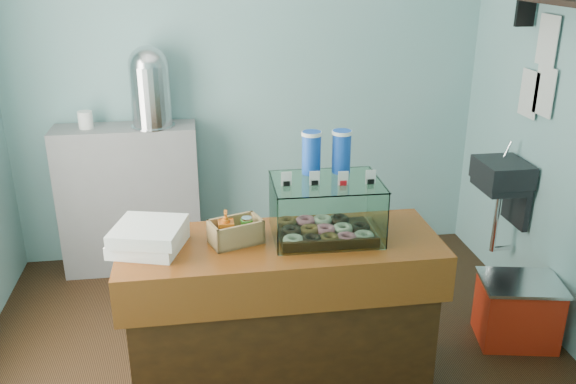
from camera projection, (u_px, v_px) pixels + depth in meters
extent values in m
plane|color=black|center=(276.00, 360.00, 3.59)|extent=(3.50, 3.50, 0.00)
cube|color=#78B0AE|center=(248.00, 76.00, 4.46)|extent=(3.50, 0.04, 2.80)
cube|color=#78B0AE|center=(342.00, 274.00, 1.70)|extent=(3.50, 0.04, 2.80)
cube|color=black|center=(503.00, 172.00, 3.99)|extent=(0.30, 0.35, 0.15)
cube|color=black|center=(517.00, 199.00, 4.08)|extent=(0.04, 0.30, 0.35)
cylinder|color=silver|center=(508.00, 150.00, 4.05)|extent=(0.02, 0.02, 0.12)
cylinder|color=silver|center=(496.00, 221.00, 4.12)|extent=(0.04, 0.04, 0.45)
cube|color=black|center=(525.00, 12.00, 3.78)|extent=(0.12, 0.03, 0.18)
cube|color=silver|center=(544.00, 92.00, 3.72)|extent=(0.01, 0.21, 0.30)
cube|color=silver|center=(529.00, 94.00, 3.89)|extent=(0.01, 0.21, 0.30)
cube|color=silver|center=(548.00, 40.00, 3.65)|extent=(0.01, 0.21, 0.30)
cube|color=#41220C|center=(281.00, 323.00, 3.21)|extent=(1.50, 0.56, 0.84)
cube|color=#4E250A|center=(281.00, 246.00, 3.04)|extent=(1.60, 0.60, 0.06)
cube|color=#4E250A|center=(289.00, 296.00, 2.83)|extent=(1.60, 0.04, 0.18)
cube|color=gray|center=(131.00, 199.00, 4.48)|extent=(1.00, 0.32, 1.10)
cube|color=black|center=(325.00, 234.00, 3.09)|extent=(0.48, 0.35, 0.02)
torus|color=beige|center=(294.00, 240.00, 2.96)|extent=(0.10, 0.10, 0.03)
torus|color=black|center=(312.00, 239.00, 2.97)|extent=(0.10, 0.10, 0.03)
torus|color=brown|center=(330.00, 238.00, 2.98)|extent=(0.10, 0.10, 0.03)
torus|color=pink|center=(347.00, 237.00, 2.99)|extent=(0.10, 0.10, 0.03)
torus|color=beige|center=(365.00, 236.00, 3.00)|extent=(0.10, 0.10, 0.03)
torus|color=black|center=(291.00, 231.00, 3.06)|extent=(0.10, 0.10, 0.03)
torus|color=brown|center=(308.00, 230.00, 3.07)|extent=(0.10, 0.10, 0.03)
torus|color=pink|center=(326.00, 229.00, 3.08)|extent=(0.10, 0.10, 0.03)
torus|color=beige|center=(343.00, 228.00, 3.09)|extent=(0.10, 0.10, 0.03)
torus|color=black|center=(360.00, 227.00, 3.10)|extent=(0.10, 0.10, 0.03)
torus|color=brown|center=(288.00, 222.00, 3.16)|extent=(0.10, 0.10, 0.03)
torus|color=pink|center=(305.00, 221.00, 3.17)|extent=(0.10, 0.10, 0.03)
torus|color=beige|center=(322.00, 220.00, 3.18)|extent=(0.10, 0.10, 0.03)
torus|color=black|center=(338.00, 219.00, 3.19)|extent=(0.10, 0.10, 0.03)
cube|color=white|center=(333.00, 225.00, 2.86)|extent=(0.53, 0.02, 0.29)
cube|color=white|center=(319.00, 195.00, 3.22)|extent=(0.53, 0.02, 0.29)
cube|color=white|center=(273.00, 212.00, 3.01)|extent=(0.01, 0.38, 0.29)
cube|color=white|center=(377.00, 207.00, 3.07)|extent=(0.01, 0.38, 0.29)
cube|color=white|center=(327.00, 182.00, 2.99)|extent=(0.55, 0.41, 0.01)
cube|color=silver|center=(287.00, 180.00, 2.90)|extent=(0.05, 0.01, 0.07)
cube|color=black|center=(287.00, 184.00, 2.91)|extent=(0.03, 0.02, 0.02)
cube|color=silver|center=(315.00, 179.00, 2.92)|extent=(0.05, 0.01, 0.07)
cube|color=black|center=(315.00, 183.00, 2.93)|extent=(0.03, 0.02, 0.02)
cube|color=silver|center=(343.00, 177.00, 2.94)|extent=(0.05, 0.01, 0.07)
cube|color=red|center=(342.00, 182.00, 2.94)|extent=(0.03, 0.02, 0.02)
cube|color=silver|center=(370.00, 176.00, 2.95)|extent=(0.05, 0.01, 0.07)
cube|color=black|center=(370.00, 181.00, 2.96)|extent=(0.03, 0.02, 0.02)
cylinder|color=blue|center=(311.00, 153.00, 3.05)|extent=(0.09, 0.09, 0.22)
cylinder|color=white|center=(312.00, 133.00, 3.02)|extent=(0.10, 0.10, 0.02)
cylinder|color=blue|center=(341.00, 152.00, 3.07)|extent=(0.09, 0.09, 0.22)
cylinder|color=white|center=(342.00, 132.00, 3.03)|extent=(0.10, 0.10, 0.02)
cube|color=#A27E51|center=(236.00, 241.00, 3.01)|extent=(0.29, 0.22, 0.01)
cube|color=#A27E51|center=(241.00, 237.00, 2.94)|extent=(0.24, 0.10, 0.12)
cube|color=#A27E51|center=(230.00, 226.00, 3.05)|extent=(0.24, 0.10, 0.12)
cube|color=#A27E51|center=(213.00, 236.00, 2.94)|extent=(0.06, 0.15, 0.12)
cube|color=#A27E51|center=(258.00, 227.00, 3.05)|extent=(0.06, 0.15, 0.12)
imported|color=#D05D13|center=(226.00, 227.00, 2.96)|extent=(0.10, 0.10, 0.17)
cylinder|color=green|center=(247.00, 229.00, 3.02)|extent=(0.06, 0.06, 0.10)
cylinder|color=silver|center=(247.00, 219.00, 3.00)|extent=(0.05, 0.05, 0.01)
cube|color=white|center=(149.00, 242.00, 2.95)|extent=(0.40, 0.40, 0.06)
cube|color=white|center=(149.00, 231.00, 2.92)|extent=(0.39, 0.39, 0.06)
cylinder|color=silver|center=(153.00, 126.00, 4.29)|extent=(0.31, 0.31, 0.01)
cylinder|color=silver|center=(151.00, 96.00, 4.22)|extent=(0.27, 0.27, 0.42)
sphere|color=silver|center=(148.00, 66.00, 4.14)|extent=(0.27, 0.27, 0.27)
cube|color=red|center=(517.00, 312.00, 3.71)|extent=(0.50, 0.42, 0.39)
cube|color=silver|center=(522.00, 283.00, 3.64)|extent=(0.53, 0.44, 0.02)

